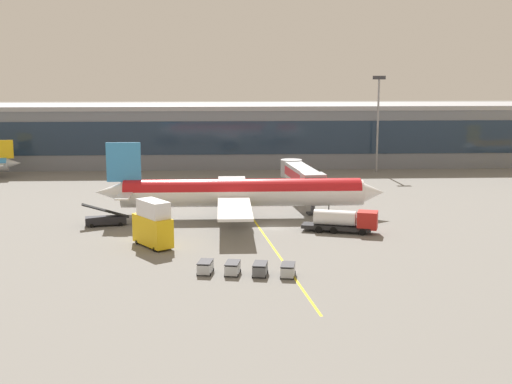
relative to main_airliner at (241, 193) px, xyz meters
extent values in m
plane|color=slate|center=(4.21, -6.60, -4.06)|extent=(700.00, 700.00, 0.00)
cube|color=yellow|center=(2.25, -4.60, -4.05)|extent=(9.05, 79.55, 0.01)
cube|color=slate|center=(-12.44, 58.95, 2.65)|extent=(182.61, 17.01, 13.42)
cube|color=#1E2D42|center=(-12.44, 50.38, 3.32)|extent=(177.13, 0.16, 7.51)
cube|color=#99999E|center=(-12.44, 58.95, 9.86)|extent=(186.26, 17.35, 1.00)
cylinder|color=white|center=(0.28, 0.00, -0.15)|extent=(37.78, 4.18, 4.07)
cylinder|color=red|center=(0.28, 0.00, 0.21)|extent=(37.03, 4.01, 3.91)
cone|color=white|center=(20.59, 0.06, -0.15)|extent=(4.08, 3.88, 3.87)
cone|color=white|center=(-20.24, -0.06, 0.25)|extent=(4.89, 3.47, 3.46)
cube|color=#388CD1|center=(-18.11, -0.05, 4.94)|extent=(5.29, 0.37, 6.11)
cube|color=white|center=(-17.62, 4.02, 0.46)|extent=(2.02, 6.52, 0.24)
cube|color=white|center=(-17.60, -4.12, 0.46)|extent=(2.02, 6.52, 0.24)
cube|color=white|center=(-1.25, 9.96, -0.46)|extent=(4.84, 15.88, 0.40)
cube|color=white|center=(-1.20, -9.97, -0.46)|extent=(4.84, 15.88, 0.40)
cylinder|color=#939399|center=(-0.24, 7.11, -1.88)|extent=(3.14, 2.25, 2.24)
cylinder|color=#939399|center=(-0.20, -7.11, -1.88)|extent=(3.14, 2.25, 2.24)
cylinder|color=black|center=(13.87, 0.04, -3.56)|extent=(1.00, 0.40, 1.00)
cylinder|color=slate|center=(13.87, 0.04, -2.62)|extent=(0.20, 0.20, 1.87)
cylinder|color=black|center=(-2.00, 1.83, -3.56)|extent=(1.00, 0.40, 1.00)
cylinder|color=slate|center=(-2.00, 1.83, -2.62)|extent=(0.20, 0.20, 1.87)
cylinder|color=black|center=(-1.99, -1.84, -3.56)|extent=(1.00, 0.40, 1.00)
cylinder|color=slate|center=(-1.99, -1.84, -2.62)|extent=(0.20, 0.20, 1.87)
cube|color=#B2B7BC|center=(10.61, 10.14, 1.15)|extent=(4.98, 16.32, 2.80)
cube|color=red|center=(10.66, 10.15, 1.15)|extent=(4.78, 13.78, 1.54)
cube|color=#9EA3A8|center=(11.61, 2.17, 1.15)|extent=(3.97, 3.62, 2.94)
cylinder|color=#4C4C51|center=(11.61, 2.17, -2.16)|extent=(0.70, 0.70, 3.81)
cube|color=#262628|center=(11.61, 2.17, -3.91)|extent=(2.01, 2.01, 0.30)
cylinder|color=gray|center=(9.60, 18.12, 1.15)|extent=(3.90, 3.90, 3.08)
cylinder|color=gray|center=(9.60, 18.12, -2.16)|extent=(1.80, 1.80, 3.81)
cube|color=#232326|center=(13.53, -10.02, -3.31)|extent=(10.30, 5.27, 0.50)
cube|color=#B21E19|center=(17.74, -11.29, -2.06)|extent=(3.40, 3.20, 2.50)
cube|color=black|center=(18.95, -11.65, -1.56)|extent=(0.81, 2.25, 1.12)
cylinder|color=silver|center=(13.26, -9.94, -1.96)|extent=(6.38, 3.83, 2.20)
cylinder|color=black|center=(17.55, -9.99, -3.56)|extent=(1.06, 0.62, 1.00)
cylinder|color=black|center=(16.86, -12.26, -3.56)|extent=(1.06, 0.62, 1.00)
cylinder|color=black|center=(13.58, -8.80, -3.56)|extent=(1.06, 0.62, 1.00)
cylinder|color=black|center=(12.90, -11.08, -3.56)|extent=(1.06, 0.62, 1.00)
cylinder|color=black|center=(11.57, -8.20, -3.56)|extent=(1.06, 0.62, 1.00)
cylinder|color=black|center=(10.89, -10.47, -3.56)|extent=(1.06, 0.62, 1.00)
cube|color=yellow|center=(-12.17, -17.07, -1.86)|extent=(5.92, 7.02, 3.80)
cube|color=silver|center=(-11.97, -17.35, 1.14)|extent=(4.85, 5.55, 2.20)
cylinder|color=black|center=(-14.44, -15.75, -3.76)|extent=(0.55, 0.64, 0.60)
cylinder|color=black|center=(-12.59, -14.48, -3.76)|extent=(0.55, 0.64, 0.60)
cylinder|color=black|center=(-11.74, -19.67, -3.76)|extent=(0.55, 0.64, 0.60)
cylinder|color=black|center=(-9.89, -18.39, -3.76)|extent=(0.55, 0.64, 0.60)
cube|color=black|center=(-20.42, -4.42, -3.21)|extent=(6.25, 2.97, 1.10)
cube|color=black|center=(-20.42, -4.42, -1.76)|extent=(7.02, 2.57, 2.38)
cylinder|color=black|center=(-18.52, -3.19, -3.76)|extent=(0.64, 0.36, 0.60)
cylinder|color=black|center=(-18.20, -4.88, -3.76)|extent=(0.64, 0.36, 0.60)
cylinder|color=black|center=(-22.64, -3.97, -3.76)|extent=(0.64, 0.36, 0.60)
cylinder|color=black|center=(-22.33, -5.65, -3.76)|extent=(0.64, 0.36, 0.60)
cube|color=#B2B7BC|center=(-4.91, -29.65, -3.33)|extent=(1.93, 2.82, 1.10)
cube|color=#333338|center=(-4.91, -29.65, -2.63)|extent=(1.96, 2.88, 0.10)
cylinder|color=black|center=(-5.47, -28.50, -3.88)|extent=(0.18, 0.38, 0.36)
cylinder|color=black|center=(-4.00, -28.76, -3.88)|extent=(0.18, 0.38, 0.36)
cylinder|color=black|center=(-5.83, -30.55, -3.88)|extent=(0.18, 0.38, 0.36)
cylinder|color=black|center=(-4.35, -30.81, -3.88)|extent=(0.18, 0.38, 0.36)
cube|color=#B2B7BC|center=(-1.76, -30.21, -3.33)|extent=(1.93, 2.82, 1.10)
cube|color=#333338|center=(-1.76, -30.21, -2.63)|extent=(1.96, 2.88, 0.10)
cylinder|color=black|center=(-2.32, -29.05, -3.88)|extent=(0.18, 0.38, 0.36)
cylinder|color=black|center=(-0.84, -29.31, -3.88)|extent=(0.18, 0.38, 0.36)
cylinder|color=black|center=(-2.68, -31.10, -3.88)|extent=(0.18, 0.38, 0.36)
cylinder|color=black|center=(-1.20, -31.36, -3.88)|extent=(0.18, 0.38, 0.36)
cube|color=#595B60|center=(1.39, -30.76, -3.33)|extent=(1.93, 2.82, 1.10)
cube|color=#333338|center=(1.39, -30.76, -2.63)|extent=(1.96, 2.88, 0.10)
cylinder|color=black|center=(0.83, -29.60, -3.88)|extent=(0.18, 0.38, 0.36)
cylinder|color=black|center=(2.31, -29.86, -3.88)|extent=(0.18, 0.38, 0.36)
cylinder|color=black|center=(0.47, -31.65, -3.88)|extent=(0.18, 0.38, 0.36)
cylinder|color=black|center=(1.95, -31.91, -3.88)|extent=(0.18, 0.38, 0.36)
cube|color=#B2B7BC|center=(4.54, -31.31, -3.33)|extent=(1.93, 2.82, 1.10)
cube|color=#333338|center=(4.54, -31.31, -2.63)|extent=(1.96, 2.88, 0.10)
cylinder|color=black|center=(3.98, -30.15, -3.88)|extent=(0.18, 0.38, 0.36)
cylinder|color=black|center=(5.46, -30.41, -3.88)|extent=(0.18, 0.38, 0.36)
cylinder|color=black|center=(3.63, -32.20, -3.88)|extent=(0.18, 0.38, 0.36)
cylinder|color=black|center=(5.10, -32.46, -3.88)|extent=(0.18, 0.38, 0.36)
cone|color=#B2B7BC|center=(-47.54, 42.83, -1.07)|extent=(3.43, 2.65, 2.23)
cube|color=gold|center=(-49.08, 42.62, 1.95)|extent=(3.42, 0.71, 3.94)
cube|color=#B2B7BC|center=(-49.21, 39.95, -0.94)|extent=(1.92, 4.35, 0.16)
cube|color=#B2B7BC|center=(-49.94, 45.15, -0.94)|extent=(1.92, 4.35, 0.16)
cylinder|color=gray|center=(31.60, 46.95, 6.18)|extent=(0.44, 0.44, 20.48)
cube|color=#333338|center=(31.60, 46.95, 16.82)|extent=(2.80, 0.50, 0.80)
camera|label=1|loc=(-2.67, -108.81, 19.99)|focal=49.64mm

